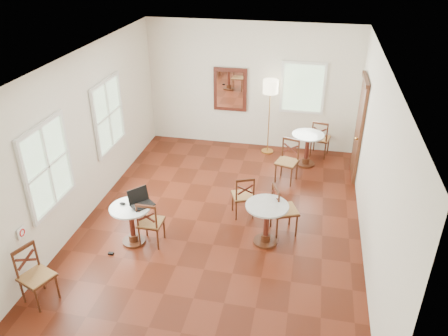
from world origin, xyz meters
name	(u,v)px	position (x,y,z in m)	size (l,w,h in m)	color
ground	(221,223)	(0.00, 0.00, 0.00)	(7.00, 7.00, 0.00)	#571D0E
room_shell	(220,122)	(-0.06, 0.27, 1.89)	(5.02, 7.02, 3.01)	white
cafe_table_near	(131,221)	(-1.36, -0.84, 0.45)	(0.68, 0.68, 0.72)	#472211
cafe_table_mid	(266,220)	(0.87, -0.39, 0.47)	(0.72, 0.72, 0.76)	#472211
cafe_table_back	(307,146)	(1.43, 2.66, 0.47)	(0.72, 0.72, 0.76)	#472211
chair_near_a	(150,223)	(-1.04, -0.81, 0.43)	(0.40, 0.40, 0.86)	#472211
chair_near_b	(36,276)	(-2.18, -2.39, 0.45)	(0.54, 0.54, 0.90)	#472211
chair_mid_a	(243,196)	(0.35, 0.36, 0.43)	(0.51, 0.51, 0.86)	#472211
chair_mid_b	(283,210)	(1.12, -0.02, 0.47)	(0.57, 0.57, 0.94)	#472211
chair_back_a	(320,138)	(1.71, 3.19, 0.45)	(0.50, 0.50, 0.90)	#472211
chair_back_b	(287,161)	(1.05, 1.84, 0.46)	(0.53, 0.53, 0.93)	#472211
floor_lamp	(270,92)	(0.49, 3.15, 1.52)	(0.35, 0.35, 1.79)	#BF8C3F
laptop	(141,201)	(-1.21, -0.72, 0.79)	(0.46, 0.47, 0.26)	black
mouse	(122,204)	(-1.50, -0.80, 0.74)	(0.11, 0.07, 0.04)	black
navy_mug	(137,199)	(-1.30, -0.66, 0.77)	(0.11, 0.08, 0.09)	black
water_glass	(133,208)	(-1.25, -0.93, 0.78)	(0.07, 0.07, 0.11)	white
power_adapter	(111,253)	(-1.61, -1.23, 0.02)	(0.09, 0.05, 0.04)	black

